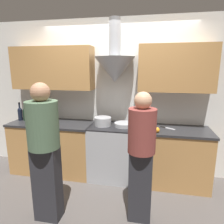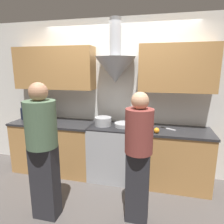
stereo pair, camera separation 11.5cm
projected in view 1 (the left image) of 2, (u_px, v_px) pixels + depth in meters
ground_plane at (109, 186)px, 3.12m from camera, size 12.00×12.00×0.00m
wall_back at (113, 88)px, 3.35m from camera, size 8.40×0.64×2.60m
counter_left at (54, 147)px, 3.52m from camera, size 1.42×0.62×0.89m
counter_right at (171, 156)px, 3.13m from camera, size 1.14×0.62×0.89m
stove_range at (113, 151)px, 3.31m from camera, size 0.75×0.60×0.89m
wine_bottle_0 at (20, 113)px, 3.54m from camera, size 0.08×0.08×0.32m
wine_bottle_1 at (25, 114)px, 3.52m from camera, size 0.07×0.07×0.32m
wine_bottle_2 at (30, 113)px, 3.52m from camera, size 0.08×0.08×0.33m
wine_bottle_3 at (35, 114)px, 3.50m from camera, size 0.07×0.07×0.32m
wine_bottle_4 at (38, 113)px, 3.46m from camera, size 0.08×0.08×0.34m
wine_bottle_5 at (44, 114)px, 3.46m from camera, size 0.08×0.08×0.34m
wine_bottle_6 at (48, 114)px, 3.43m from camera, size 0.08×0.08×0.32m
stock_pot at (103, 121)px, 3.22m from camera, size 0.27×0.27×0.14m
mixing_bowl at (124, 125)px, 3.18m from camera, size 0.30×0.30×0.06m
orange_fruit at (157, 130)px, 2.87m from camera, size 0.08×0.08×0.08m
chefs_knife at (168, 128)px, 3.09m from camera, size 0.23×0.16×0.01m
person_foreground_left at (45, 148)px, 2.28m from camera, size 0.36×0.36×1.66m
person_foreground_right at (141, 153)px, 2.27m from camera, size 0.31×0.31×1.56m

